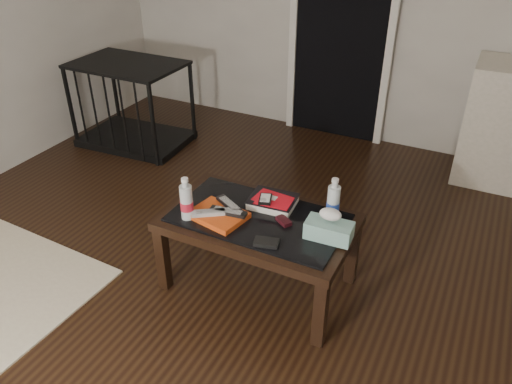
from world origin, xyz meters
TOP-DOWN VIEW (x-y plane):
  - ground at (0.00, 0.00)m, footprint 5.00×5.00m
  - doorway at (-0.40, 2.47)m, footprint 0.90×0.08m
  - coffee_table at (-0.10, 0.32)m, footprint 1.00×0.60m
  - pet_crate at (-1.90, 1.50)m, footprint 0.94×0.66m
  - magazines at (-0.29, 0.22)m, footprint 0.31×0.26m
  - remote_silver at (-0.32, 0.19)m, footprint 0.19×0.15m
  - remote_black_front at (-0.24, 0.24)m, footprint 0.20×0.07m
  - remote_black_back at (-0.27, 0.30)m, footprint 0.20×0.14m
  - textbook at (-0.08, 0.46)m, footprint 0.27×0.22m
  - dvd_mailers at (-0.08, 0.45)m, footprint 0.20×0.15m
  - ipod at (-0.11, 0.41)m, footprint 0.09×0.12m
  - flip_phone at (0.04, 0.33)m, footprint 0.10×0.09m
  - wallet at (0.03, 0.13)m, footprint 0.13×0.10m
  - water_bottle_left at (-0.43, 0.15)m, footprint 0.08×0.08m
  - water_bottle_right at (0.25, 0.48)m, footprint 0.07×0.07m
  - tissue_box at (0.29, 0.31)m, footprint 0.24×0.13m

SIDE VIEW (x-z plane):
  - ground at x=0.00m, z-range 0.00..0.00m
  - pet_crate at x=-1.90m, z-range -0.12..0.59m
  - coffee_table at x=-0.10m, z-range 0.17..0.63m
  - wallet at x=0.03m, z-range 0.46..0.48m
  - flip_phone at x=0.04m, z-range 0.46..0.48m
  - magazines at x=-0.29m, z-range 0.46..0.49m
  - textbook at x=-0.08m, z-range 0.46..0.51m
  - remote_silver at x=-0.32m, z-range 0.49..0.51m
  - remote_black_front at x=-0.24m, z-range 0.49..0.51m
  - remote_black_back at x=-0.27m, z-range 0.49..0.51m
  - tissue_box at x=0.29m, z-range 0.46..0.55m
  - dvd_mailers at x=-0.08m, z-range 0.51..0.51m
  - ipod at x=-0.11m, z-range 0.51..0.53m
  - water_bottle_left at x=-0.43m, z-range 0.46..0.70m
  - water_bottle_right at x=0.25m, z-range 0.46..0.70m
  - doorway at x=-0.40m, z-range -0.01..2.06m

